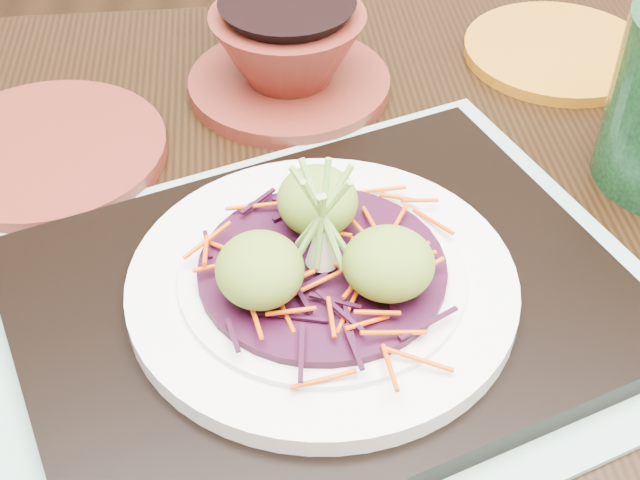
{
  "coord_description": "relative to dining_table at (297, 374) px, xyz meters",
  "views": [
    {
      "loc": [
        -0.09,
        -0.4,
        1.16
      ],
      "look_at": [
        -0.06,
        0.01,
        0.78
      ],
      "focal_mm": 50.0,
      "sensor_mm": 36.0,
      "label": 1
    }
  ],
  "objects": [
    {
      "name": "terracotta_bowl_set",
      "position": [
        0.01,
        0.23,
        0.13
      ],
      "size": [
        0.21,
        0.21,
        0.07
      ],
      "rotation": [
        0.0,
        0.0,
        0.26
      ],
      "color": "#5B1E15",
      "rests_on": "dining_table"
    },
    {
      "name": "carrot_julienne",
      "position": [
        0.02,
        -0.03,
        0.15
      ],
      "size": [
        0.19,
        0.19,
        0.01
      ],
      "primitive_type": null,
      "color": "#DD4703",
      "rests_on": "cabbage_bed"
    },
    {
      "name": "yellow_plate",
      "position": [
        0.25,
        0.27,
        0.1
      ],
      "size": [
        0.21,
        0.21,
        0.01
      ],
      "primitive_type": "cylinder",
      "rotation": [
        0.0,
        0.0,
        -0.27
      ],
      "color": "#A56212",
      "rests_on": "dining_table"
    },
    {
      "name": "placemat",
      "position": [
        0.02,
        -0.03,
        0.1
      ],
      "size": [
        0.52,
        0.47,
        0.0
      ],
      "primitive_type": "cube",
      "rotation": [
        0.0,
        0.0,
        0.37
      ],
      "color": "#81A796",
      "rests_on": "dining_table"
    },
    {
      "name": "terracotta_side_plate",
      "position": [
        -0.19,
        0.15,
        0.1
      ],
      "size": [
        0.21,
        0.21,
        0.01
      ],
      "primitive_type": "cylinder",
      "rotation": [
        0.0,
        0.0,
        0.16
      ],
      "color": "#5B1E15",
      "rests_on": "dining_table"
    },
    {
      "name": "cabbage_bed",
      "position": [
        0.02,
        -0.03,
        0.14
      ],
      "size": [
        0.15,
        0.15,
        0.01
      ],
      "primitive_type": "cylinder",
      "color": "#330A23",
      "rests_on": "white_plate"
    },
    {
      "name": "serving_tray",
      "position": [
        0.02,
        -0.03,
        0.11
      ],
      "size": [
        0.45,
        0.4,
        0.02
      ],
      "primitive_type": "cube",
      "rotation": [
        0.0,
        0.0,
        0.37
      ],
      "color": "black",
      "rests_on": "placemat"
    },
    {
      "name": "white_plate",
      "position": [
        0.02,
        -0.03,
        0.13
      ],
      "size": [
        0.24,
        0.24,
        0.02
      ],
      "color": "white",
      "rests_on": "serving_tray"
    },
    {
      "name": "scallion_garnish",
      "position": [
        0.02,
        -0.03,
        0.18
      ],
      "size": [
        0.06,
        0.06,
        0.08
      ],
      "primitive_type": null,
      "color": "#85C14D",
      "rests_on": "cabbage_bed"
    },
    {
      "name": "guacamole_scoops",
      "position": [
        0.02,
        -0.03,
        0.16
      ],
      "size": [
        0.13,
        0.12,
        0.04
      ],
      "color": "olive",
      "rests_on": "cabbage_bed"
    },
    {
      "name": "dining_table",
      "position": [
        0.0,
        0.0,
        0.0
      ],
      "size": [
        1.2,
        0.82,
        0.73
      ],
      "rotation": [
        0.0,
        0.0,
        0.03
      ],
      "color": "black",
      "rests_on": "ground"
    }
  ]
}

